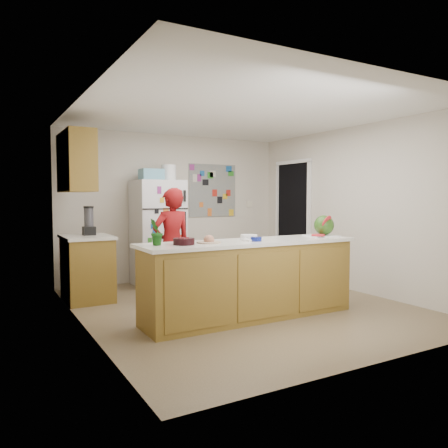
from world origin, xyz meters
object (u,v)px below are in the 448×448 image
refrigerator (158,233)px  cherry_bowl (184,241)px  watermelon (324,225)px  person (172,245)px

refrigerator → cherry_bowl: refrigerator is taller
watermelon → cherry_bowl: bearing=-178.3°
refrigerator → person: bearing=-101.9°
watermelon → cherry_bowl: watermelon is taller
refrigerator → watermelon: 2.75m
watermelon → cherry_bowl: size_ratio=1.13×
person → cherry_bowl: person is taller
person → watermelon: bearing=138.7°
refrigerator → cherry_bowl: (-0.61, -2.40, 0.11)m
refrigerator → person: (-0.25, -1.19, -0.07)m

